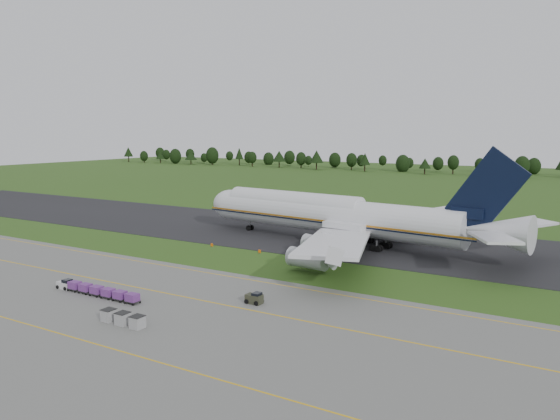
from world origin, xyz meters
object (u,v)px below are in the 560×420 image
Objects in this scene: aircraft at (337,215)px; uld_row at (123,318)px; utility_cart at (254,299)px; edge_markers at (235,248)px; baggage_train at (95,290)px.

aircraft is 11.60× the size of uld_row.
utility_cart is (7.51, -41.95, -5.19)m from aircraft.
utility_cart is 0.19× the size of edge_markers.
aircraft is 56.95m from uld_row.
uld_row is at bearing -27.50° from baggage_train.
edge_markers is at bearing 129.79° from utility_cart.
baggage_train is 1.33× the size of edge_markers.
baggage_train is at bearing -158.23° from utility_cart.
edge_markers is (-21.92, 26.32, -0.38)m from utility_cart.
uld_row reaches higher than utility_cart.
baggage_train is 34.77m from edge_markers.
edge_markers is (-14.41, -15.64, -5.57)m from aircraft.
edge_markers is at bearing 107.46° from uld_row.
baggage_train is 7.08× the size of utility_cart.
utility_cart is at bearing -79.86° from aircraft.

